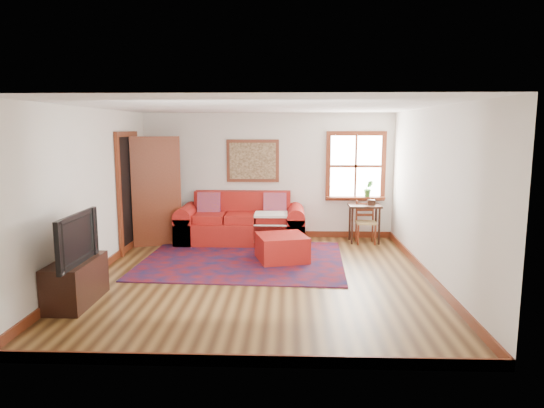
{
  "coord_description": "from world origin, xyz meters",
  "views": [
    {
      "loc": [
        0.44,
        -6.95,
        2.2
      ],
      "look_at": [
        0.16,
        0.6,
        1.01
      ],
      "focal_mm": 32.0,
      "sensor_mm": 36.0,
      "label": 1
    }
  ],
  "objects_px": {
    "red_leather_sofa": "(242,226)",
    "media_cabinet": "(76,282)",
    "red_ottoman": "(282,248)",
    "ladder_back_chair": "(365,221)",
    "side_table": "(365,211)"
  },
  "relations": [
    {
      "from": "red_leather_sofa",
      "to": "media_cabinet",
      "type": "height_order",
      "value": "red_leather_sofa"
    },
    {
      "from": "red_leather_sofa",
      "to": "red_ottoman",
      "type": "bearing_deg",
      "value": -59.39
    },
    {
      "from": "red_ottoman",
      "to": "ladder_back_chair",
      "type": "relative_size",
      "value": 0.95
    },
    {
      "from": "red_leather_sofa",
      "to": "ladder_back_chair",
      "type": "xyz_separation_m",
      "value": [
        2.4,
        0.0,
        0.12
      ]
    },
    {
      "from": "red_ottoman",
      "to": "media_cabinet",
      "type": "relative_size",
      "value": 0.76
    },
    {
      "from": "side_table",
      "to": "media_cabinet",
      "type": "relative_size",
      "value": 0.72
    },
    {
      "from": "red_leather_sofa",
      "to": "side_table",
      "type": "height_order",
      "value": "red_leather_sofa"
    },
    {
      "from": "ladder_back_chair",
      "to": "media_cabinet",
      "type": "bearing_deg",
      "value": -140.51
    },
    {
      "from": "red_leather_sofa",
      "to": "media_cabinet",
      "type": "bearing_deg",
      "value": -117.26
    },
    {
      "from": "side_table",
      "to": "ladder_back_chair",
      "type": "distance_m",
      "value": 0.18
    },
    {
      "from": "media_cabinet",
      "to": "side_table",
      "type": "bearing_deg",
      "value": 39.99
    },
    {
      "from": "red_ottoman",
      "to": "media_cabinet",
      "type": "height_order",
      "value": "media_cabinet"
    },
    {
      "from": "red_leather_sofa",
      "to": "side_table",
      "type": "xyz_separation_m",
      "value": [
        2.38,
        0.05,
        0.29
      ]
    },
    {
      "from": "red_ottoman",
      "to": "ladder_back_chair",
      "type": "bearing_deg",
      "value": 25.19
    },
    {
      "from": "red_ottoman",
      "to": "side_table",
      "type": "distance_m",
      "value": 2.15
    }
  ]
}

